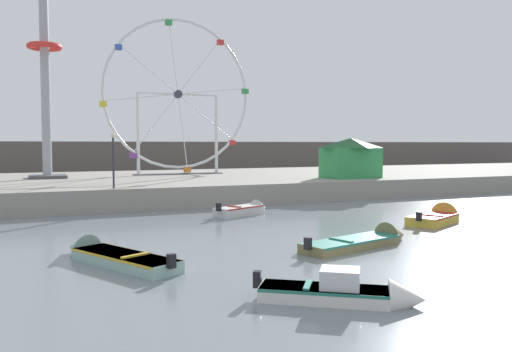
% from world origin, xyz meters
% --- Properties ---
extents(ground_plane, '(240.00, 240.00, 0.00)m').
position_xyz_m(ground_plane, '(0.00, 0.00, 0.00)').
color(ground_plane, slate).
extents(quay_promenade, '(110.00, 21.85, 1.40)m').
position_xyz_m(quay_promenade, '(0.00, 29.20, 0.70)').
color(quay_promenade, gray).
rests_on(quay_promenade, ground_plane).
extents(distant_town_skyline, '(140.00, 3.00, 4.40)m').
position_xyz_m(distant_town_skyline, '(0.00, 54.05, 2.20)').
color(distant_town_skyline, '#564C47').
rests_on(distant_town_skyline, ground_plane).
extents(motorboat_seafoam, '(3.61, 5.75, 1.20)m').
position_xyz_m(motorboat_seafoam, '(-8.18, 5.38, 0.22)').
color(motorboat_seafoam, '#93BCAD').
rests_on(motorboat_seafoam, ground_plane).
extents(motorboat_mustard_yellow, '(4.39, 3.19, 1.49)m').
position_xyz_m(motorboat_mustard_yellow, '(9.04, 7.69, 0.26)').
color(motorboat_mustard_yellow, gold).
rests_on(motorboat_mustard_yellow, ground_plane).
extents(motorboat_pale_grey, '(3.96, 2.60, 1.13)m').
position_xyz_m(motorboat_pale_grey, '(0.91, 14.43, 0.29)').
color(motorboat_pale_grey, silver).
rests_on(motorboat_pale_grey, ground_plane).
extents(motorboat_white_red_stripe, '(4.02, 3.31, 1.19)m').
position_xyz_m(motorboat_white_red_stripe, '(-3.11, -2.10, 0.27)').
color(motorboat_white_red_stripe, silver).
rests_on(motorboat_white_red_stripe, ground_plane).
extents(motorboat_olive_wood, '(5.93, 2.76, 1.26)m').
position_xyz_m(motorboat_olive_wood, '(2.03, 4.08, 0.20)').
color(motorboat_olive_wood, olive).
rests_on(motorboat_olive_wood, ground_plane).
extents(ferris_wheel_white_frame, '(13.48, 1.20, 13.74)m').
position_xyz_m(ferris_wheel_white_frame, '(1.83, 32.12, 8.29)').
color(ferris_wheel_white_frame, silver).
rests_on(ferris_wheel_white_frame, quay_promenade).
extents(drop_tower_steel_tower, '(2.80, 2.80, 14.80)m').
position_xyz_m(drop_tower_steel_tower, '(-9.11, 31.07, 8.61)').
color(drop_tower_steel_tower, '#999EA3').
rests_on(drop_tower_steel_tower, quay_promenade).
extents(carnival_booth_green_kiosk, '(4.87, 3.19, 3.17)m').
position_xyz_m(carnival_booth_green_kiosk, '(13.01, 21.64, 3.05)').
color(carnival_booth_green_kiosk, '#33934C').
rests_on(carnival_booth_green_kiosk, quay_promenade).
extents(promenade_lamp_near, '(0.32, 0.32, 3.38)m').
position_xyz_m(promenade_lamp_near, '(-5.81, 19.12, 3.65)').
color(promenade_lamp_near, '#2D2D33').
rests_on(promenade_lamp_near, quay_promenade).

